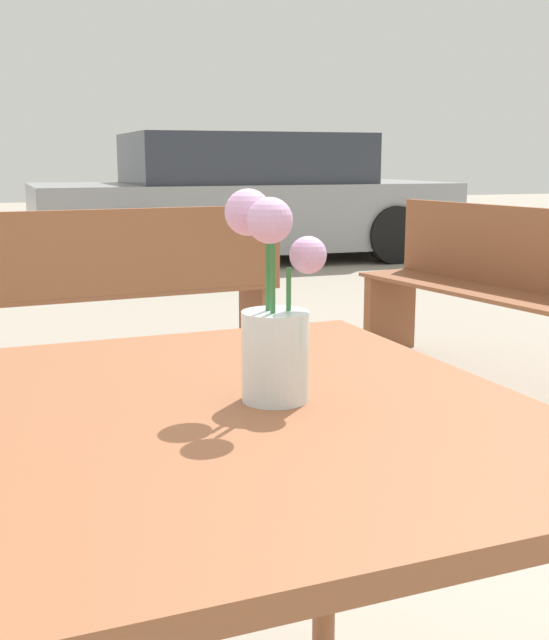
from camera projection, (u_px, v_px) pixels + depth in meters
table_front at (256, 472)px, 1.16m from camera, size 0.80×1.00×0.74m
flower_vase at (273, 324)px, 1.12m from camera, size 0.13×0.13×0.30m
bench_near at (502, 287)px, 3.90m from camera, size 0.66×1.71×0.85m
bench_middle at (81, 289)px, 3.77m from camera, size 1.99×0.54×0.85m
parked_car at (244, 201)px, 8.58m from camera, size 4.42×1.91×1.33m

